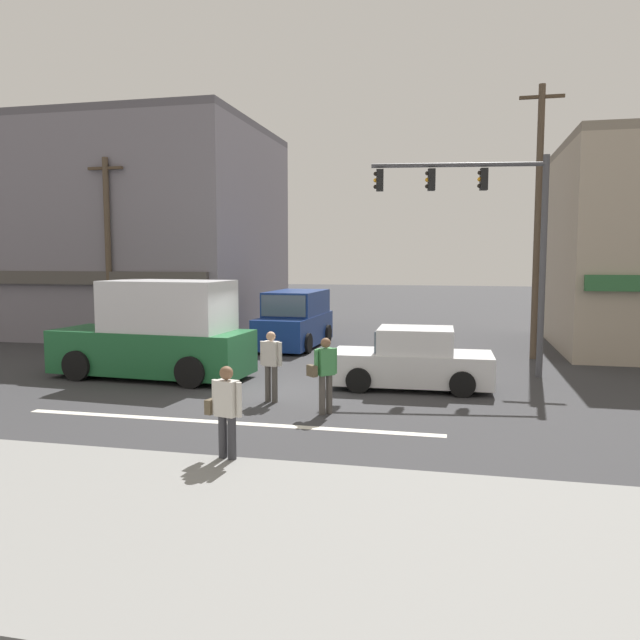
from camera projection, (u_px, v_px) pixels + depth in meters
name	position (u px, v px, depth m)	size (l,w,h in m)	color
ground_plane	(274.00, 388.00, 16.24)	(120.00, 120.00, 0.00)	#333335
lane_marking_stripe	(225.00, 422.00, 12.84)	(9.00, 0.24, 0.01)	silver
sidewalk_curb	(81.00, 517.00, 7.98)	(40.00, 5.00, 0.16)	gray
building_left_block	(121.00, 231.00, 28.58)	(13.24, 9.78, 9.12)	slate
utility_pole_near_left	(108.00, 249.00, 23.40)	(1.40, 0.22, 7.08)	brown
utility_pole_far_right	(538.00, 220.00, 20.45)	(1.40, 0.22, 8.93)	brown
traffic_light_mast	(496.00, 225.00, 17.40)	(4.85, 0.85, 6.20)	#47474C
sedan_approaching_near	(412.00, 361.00, 16.16)	(4.15, 1.97, 1.58)	silver
box_truck_crossing_rightbound	(158.00, 334.00, 17.48)	(5.72, 2.51, 2.75)	#1E6033
van_crossing_leftbound	(295.00, 320.00, 23.61)	(2.18, 4.67, 2.11)	navy
pedestrian_foreground_with_bag	(226.00, 410.00, 10.01)	(0.67, 0.43, 1.67)	#333338
pedestrian_mid_crossing	(325.00, 371.00, 13.45)	(0.62, 0.55, 1.67)	#4C4742
pedestrian_far_side	(271.00, 362.00, 14.58)	(0.56, 0.29, 1.67)	#4C4742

